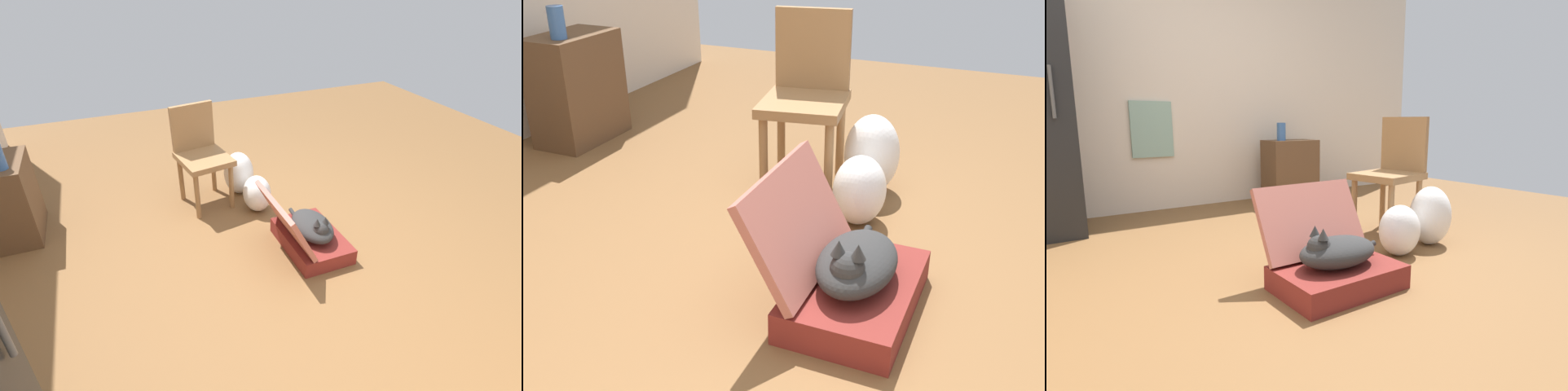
% 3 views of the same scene
% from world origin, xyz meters
% --- Properties ---
extents(ground_plane, '(7.68, 7.68, 0.00)m').
position_xyz_m(ground_plane, '(0.00, 0.00, 0.00)').
color(ground_plane, brown).
rests_on(ground_plane, ground).
extents(suitcase_base, '(0.63, 0.42, 0.13)m').
position_xyz_m(suitcase_base, '(0.06, -0.27, 0.06)').
color(suitcase_base, maroon).
rests_on(suitcase_base, ground).
extents(suitcase_lid, '(0.63, 0.23, 0.39)m').
position_xyz_m(suitcase_lid, '(0.06, -0.04, 0.32)').
color(suitcase_lid, '#B26356').
rests_on(suitcase_lid, suitcase_base).
extents(cat, '(0.52, 0.28, 0.23)m').
position_xyz_m(cat, '(0.04, -0.27, 0.21)').
color(cat, '#2D2D2D').
rests_on(cat, suitcase_base).
extents(plastic_bag_white, '(0.28, 0.25, 0.33)m').
position_xyz_m(plastic_bag_white, '(0.72, -0.08, 0.17)').
color(plastic_bag_white, white).
rests_on(plastic_bag_white, ground).
extents(plastic_bag_clear, '(0.30, 0.28, 0.41)m').
position_xyz_m(plastic_bag_clear, '(1.08, -0.04, 0.21)').
color(plastic_bag_clear, white).
rests_on(plastic_bag_clear, ground).
extents(side_table, '(0.55, 0.33, 0.66)m').
position_xyz_m(side_table, '(1.11, 1.85, 0.33)').
color(side_table, brown).
rests_on(side_table, ground).
extents(chair, '(0.52, 0.48, 0.89)m').
position_xyz_m(chair, '(1.07, 0.32, 0.49)').
color(chair, olive).
rests_on(chair, ground).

